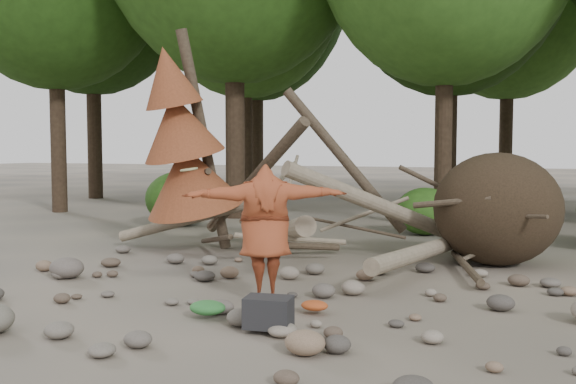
% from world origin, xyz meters
% --- Properties ---
extents(ground, '(120.00, 120.00, 0.00)m').
position_xyz_m(ground, '(0.00, 0.00, 0.00)').
color(ground, '#514C44').
rests_on(ground, ground).
extents(deadfall_pile, '(8.55, 5.24, 3.30)m').
position_xyz_m(deadfall_pile, '(2.02, 4.24, 0.95)').
color(deadfall_pile, '#332619').
rests_on(deadfall_pile, ground).
extents(dead_conifer, '(2.06, 2.16, 4.35)m').
position_xyz_m(dead_conifer, '(-3.12, 3.37, 2.11)').
color(dead_conifer, '#4C3F30').
rests_on(dead_conifer, ground).
extents(bush_left, '(1.80, 1.80, 1.44)m').
position_xyz_m(bush_left, '(-5.50, 7.20, 0.72)').
color(bush_left, '#254C14').
rests_on(bush_left, ground).
extents(bush_mid, '(1.40, 1.40, 1.12)m').
position_xyz_m(bush_mid, '(0.80, 7.80, 0.56)').
color(bush_mid, '#30601B').
rests_on(bush_mid, ground).
extents(frisbee_thrower, '(2.54, 1.54, 1.77)m').
position_xyz_m(frisbee_thrower, '(-0.12, 0.38, 0.96)').
color(frisbee_thrower, brown).
rests_on(frisbee_thrower, ground).
extents(backpack, '(0.56, 0.41, 0.34)m').
position_xyz_m(backpack, '(0.48, -0.93, 0.17)').
color(backpack, black).
rests_on(backpack, ground).
extents(cloth_green, '(0.45, 0.38, 0.17)m').
position_xyz_m(cloth_green, '(-0.43, -0.66, 0.08)').
color(cloth_green, '#2A692E').
rests_on(cloth_green, ground).
extents(cloth_orange, '(0.34, 0.28, 0.12)m').
position_xyz_m(cloth_orange, '(0.71, -0.00, 0.06)').
color(cloth_orange, '#A5431C').
rests_on(cloth_orange, ground).
extents(boulder_front_right, '(0.41, 0.37, 0.25)m').
position_xyz_m(boulder_front_right, '(1.12, -1.51, 0.12)').
color(boulder_front_right, '#846A52').
rests_on(boulder_front_right, ground).
extents(boulder_mid_left, '(0.55, 0.50, 0.33)m').
position_xyz_m(boulder_mid_left, '(-3.65, 0.66, 0.17)').
color(boulder_mid_left, '#625953').
rests_on(boulder_mid_left, ground).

